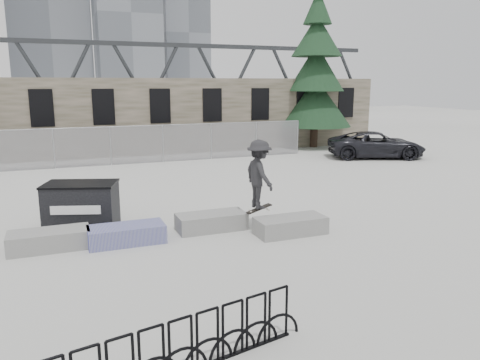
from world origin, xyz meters
name	(u,v)px	position (x,y,z in m)	size (l,w,h in m)	color
ground	(164,236)	(0.00, 0.00, 0.00)	(120.00, 120.00, 0.00)	beige
stone_wall	(102,117)	(0.00, 16.24, 2.26)	(36.00, 2.58, 4.50)	brown
chainlink_fence	(111,145)	(0.00, 12.50, 1.04)	(22.06, 0.06, 2.02)	gray
planter_far_left	(49,239)	(-2.97, 0.07, 0.27)	(2.00, 0.90, 0.49)	gray
planter_center_left	(127,234)	(-1.05, -0.20, 0.27)	(2.00, 0.90, 0.49)	#313493
planter_center_right	(211,221)	(1.43, 0.08, 0.27)	(2.00, 0.90, 0.49)	gray
planter_offset	(290,225)	(3.39, -1.12, 0.27)	(2.00, 0.90, 0.49)	gray
dumpster	(82,205)	(-2.06, 1.70, 0.68)	(2.34, 1.83, 1.35)	black
bike_rack	(181,348)	(-1.16, -6.39, 0.44)	(4.40, 1.01, 0.90)	black
spruce_tree	(316,75)	(13.50, 14.84, 4.75)	(4.78, 4.78, 11.50)	#38281E
truss_bridge	(147,84)	(10.00, 55.00, 4.13)	(70.00, 3.00, 9.80)	#2D3033
suv	(376,145)	(14.44, 9.46, 0.75)	(2.48, 5.39, 1.50)	black
skateboarder	(259,174)	(2.73, -0.40, 1.64)	(0.83, 1.34, 2.12)	#242426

